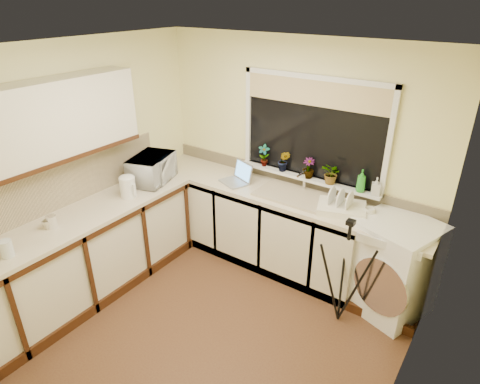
# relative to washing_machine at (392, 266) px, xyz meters

# --- Properties ---
(floor) EXTENTS (3.20, 3.20, 0.00)m
(floor) POSITION_rel_washing_machine_xyz_m (-1.25, -1.20, -0.47)
(floor) COLOR brown
(floor) RESTS_ON ground
(ceiling) EXTENTS (3.20, 3.20, 0.00)m
(ceiling) POSITION_rel_washing_machine_xyz_m (-1.25, -1.20, 1.98)
(ceiling) COLOR white
(ceiling) RESTS_ON ground
(wall_back) EXTENTS (3.20, 0.00, 3.20)m
(wall_back) POSITION_rel_washing_machine_xyz_m (-1.25, 0.30, 0.75)
(wall_back) COLOR #F5EDA3
(wall_back) RESTS_ON ground
(wall_front) EXTENTS (3.20, 0.00, 3.20)m
(wall_front) POSITION_rel_washing_machine_xyz_m (-1.25, -2.70, 0.75)
(wall_front) COLOR #F5EDA3
(wall_front) RESTS_ON ground
(wall_left) EXTENTS (0.00, 3.00, 3.00)m
(wall_left) POSITION_rel_washing_machine_xyz_m (-2.85, -1.20, 0.75)
(wall_left) COLOR #F5EDA3
(wall_left) RESTS_ON ground
(wall_right) EXTENTS (0.00, 3.00, 3.00)m
(wall_right) POSITION_rel_washing_machine_xyz_m (0.35, -1.20, 0.75)
(wall_right) COLOR #F5EDA3
(wall_right) RESTS_ON ground
(base_cabinet_back) EXTENTS (2.55, 0.60, 0.86)m
(base_cabinet_back) POSITION_rel_washing_machine_xyz_m (-1.58, 0.00, -0.04)
(base_cabinet_back) COLOR silver
(base_cabinet_back) RESTS_ON floor
(base_cabinet_left) EXTENTS (0.54, 2.40, 0.86)m
(base_cabinet_left) POSITION_rel_washing_machine_xyz_m (-2.55, -1.50, -0.04)
(base_cabinet_left) COLOR silver
(base_cabinet_left) RESTS_ON floor
(worktop_back) EXTENTS (3.20, 0.60, 0.04)m
(worktop_back) POSITION_rel_washing_machine_xyz_m (-1.25, 0.00, 0.41)
(worktop_back) COLOR beige
(worktop_back) RESTS_ON base_cabinet_back
(worktop_left) EXTENTS (0.60, 2.40, 0.04)m
(worktop_left) POSITION_rel_washing_machine_xyz_m (-2.55, -1.50, 0.41)
(worktop_left) COLOR beige
(worktop_left) RESTS_ON base_cabinet_left
(upper_cabinet) EXTENTS (0.28, 1.90, 0.70)m
(upper_cabinet) POSITION_rel_washing_machine_xyz_m (-2.69, -1.65, 1.33)
(upper_cabinet) COLOR silver
(upper_cabinet) RESTS_ON wall_left
(splashback_left) EXTENTS (0.02, 2.40, 0.45)m
(splashback_left) POSITION_rel_washing_machine_xyz_m (-2.84, -1.50, 0.65)
(splashback_left) COLOR beige
(splashback_left) RESTS_ON wall_left
(splashback_back) EXTENTS (3.20, 0.02, 0.14)m
(splashback_back) POSITION_rel_washing_machine_xyz_m (-1.25, 0.29, 0.50)
(splashback_back) COLOR beige
(splashback_back) RESTS_ON wall_back
(window_glass) EXTENTS (1.50, 0.02, 1.00)m
(window_glass) POSITION_rel_washing_machine_xyz_m (-1.05, 0.29, 1.08)
(window_glass) COLOR black
(window_glass) RESTS_ON wall_back
(window_blind) EXTENTS (1.50, 0.02, 0.25)m
(window_blind) POSITION_rel_washing_machine_xyz_m (-1.05, 0.26, 1.45)
(window_blind) COLOR tan
(window_blind) RESTS_ON wall_back
(windowsill) EXTENTS (1.60, 0.14, 0.03)m
(windowsill) POSITION_rel_washing_machine_xyz_m (-1.05, 0.23, 0.56)
(windowsill) COLOR white
(windowsill) RESTS_ON wall_back
(sink) EXTENTS (0.82, 0.46, 0.03)m
(sink) POSITION_rel_washing_machine_xyz_m (-1.05, 0.00, 0.44)
(sink) COLOR tan
(sink) RESTS_ON worktop_back
(faucet) EXTENTS (0.03, 0.03, 0.24)m
(faucet) POSITION_rel_washing_machine_xyz_m (-1.05, 0.18, 0.55)
(faucet) COLOR silver
(faucet) RESTS_ON worktop_back
(washing_machine) EXTENTS (0.84, 0.82, 0.94)m
(washing_machine) POSITION_rel_washing_machine_xyz_m (0.00, 0.00, 0.00)
(washing_machine) COLOR white
(washing_machine) RESTS_ON floor
(laptop) EXTENTS (0.38, 0.36, 0.22)m
(laptop) POSITION_rel_washing_machine_xyz_m (-1.76, -0.03, 0.49)
(laptop) COLOR #92939A
(laptop) RESTS_ON worktop_back
(kettle) EXTENTS (0.16, 0.16, 0.21)m
(kettle) POSITION_rel_washing_machine_xyz_m (-2.48, -0.97, 0.53)
(kettle) COLOR white
(kettle) RESTS_ON worktop_left
(dish_rack) EXTENTS (0.54, 0.47, 0.07)m
(dish_rack) POSITION_rel_washing_machine_xyz_m (-0.55, -0.02, 0.46)
(dish_rack) COLOR white
(dish_rack) RESTS_ON worktop_back
(tripod) EXTENTS (0.59, 0.59, 1.08)m
(tripod) POSITION_rel_washing_machine_xyz_m (-0.30, -0.45, 0.07)
(tripod) COLOR black
(tripod) RESTS_ON floor
(glass_jug) EXTENTS (0.10, 0.10, 0.14)m
(glass_jug) POSITION_rel_washing_machine_xyz_m (-2.45, -2.25, 0.50)
(glass_jug) COLOR silver
(glass_jug) RESTS_ON worktop_left
(steel_jar) EXTENTS (0.09, 0.09, 0.12)m
(steel_jar) POSITION_rel_washing_machine_xyz_m (-2.56, -1.79, 0.49)
(steel_jar) COLOR white
(steel_jar) RESTS_ON worktop_left
(microwave) EXTENTS (0.51, 0.62, 0.30)m
(microwave) POSITION_rel_washing_machine_xyz_m (-2.56, -0.55, 0.58)
(microwave) COLOR white
(microwave) RESTS_ON worktop_left
(plant_a) EXTENTS (0.15, 0.13, 0.25)m
(plant_a) POSITION_rel_washing_machine_xyz_m (-1.58, 0.22, 0.70)
(plant_a) COLOR #999999
(plant_a) RESTS_ON windowsill
(plant_b) EXTENTS (0.15, 0.13, 0.24)m
(plant_b) POSITION_rel_washing_machine_xyz_m (-1.33, 0.22, 0.70)
(plant_b) COLOR #999999
(plant_b) RESTS_ON windowsill
(plant_c) EXTENTS (0.15, 0.15, 0.22)m
(plant_c) POSITION_rel_washing_machine_xyz_m (-1.03, 0.21, 0.69)
(plant_c) COLOR #999999
(plant_c) RESTS_ON windowsill
(plant_d) EXTENTS (0.25, 0.23, 0.22)m
(plant_d) POSITION_rel_washing_machine_xyz_m (-0.77, 0.21, 0.69)
(plant_d) COLOR #999999
(plant_d) RESTS_ON windowsill
(soap_bottle_green) EXTENTS (0.11, 0.11, 0.23)m
(soap_bottle_green) POSITION_rel_washing_machine_xyz_m (-0.46, 0.20, 0.69)
(soap_bottle_green) COLOR green
(soap_bottle_green) RESTS_ON windowsill
(soap_bottle_clear) EXTENTS (0.10, 0.10, 0.18)m
(soap_bottle_clear) POSITION_rel_washing_machine_xyz_m (-0.32, 0.22, 0.67)
(soap_bottle_clear) COLOR #999999
(soap_bottle_clear) RESTS_ON windowsill
(cup_back) EXTENTS (0.11, 0.11, 0.08)m
(cup_back) POSITION_rel_washing_machine_xyz_m (-0.30, 0.05, 0.47)
(cup_back) COLOR silver
(cup_back) RESTS_ON worktop_back
(cup_left) EXTENTS (0.09, 0.09, 0.08)m
(cup_left) POSITION_rel_washing_machine_xyz_m (-2.58, -1.82, 0.47)
(cup_left) COLOR beige
(cup_left) RESTS_ON worktop_left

